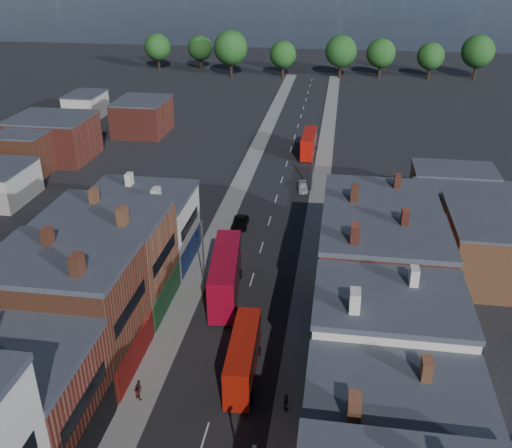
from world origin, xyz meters
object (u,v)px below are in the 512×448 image
(bus_1, at_px, (243,356))
(car_2, at_px, (240,223))
(bus_0, at_px, (225,274))
(ped_3, at_px, (286,402))
(ped_1, at_px, (138,391))
(car_1, at_px, (233,386))
(car_3, at_px, (303,187))
(bus_2, at_px, (309,143))

(bus_1, distance_m, car_2, 30.75)
(bus_0, xyz_separation_m, bus_1, (4.15, -12.71, -0.56))
(car_2, distance_m, ped_3, 35.28)
(car_2, height_order, ped_1, ped_1)
(car_1, xyz_separation_m, car_3, (2.49, 46.56, -0.02))
(bus_0, xyz_separation_m, bus_2, (5.81, 49.15, -0.52))
(bus_0, relative_size, ped_3, 7.28)
(ped_1, distance_m, ped_3, 12.67)
(car_2, bearing_deg, bus_2, 74.52)
(bus_2, xyz_separation_m, ped_3, (2.58, -65.54, -1.33))
(car_1, height_order, ped_3, ped_3)
(bus_2, distance_m, car_1, 63.94)
(car_2, relative_size, ped_1, 2.92)
(car_1, xyz_separation_m, ped_1, (-7.90, -2.21, 0.32))
(ped_3, bearing_deg, car_3, 14.80)
(car_1, bearing_deg, bus_1, 74.46)
(bus_1, distance_m, ped_1, 9.53)
(car_1, xyz_separation_m, car_2, (-5.11, 32.21, 0.06))
(car_2, bearing_deg, bus_0, -87.62)
(bus_1, xyz_separation_m, car_1, (-0.53, -2.03, -1.70))
(bus_0, bearing_deg, bus_1, -78.62)
(bus_1, xyz_separation_m, car_2, (-5.65, 30.19, -1.65))
(car_3, bearing_deg, car_1, -100.83)
(bus_0, distance_m, bus_1, 13.38)
(car_3, distance_m, ped_3, 48.27)
(bus_2, distance_m, car_2, 32.54)
(bus_0, distance_m, car_1, 15.34)
(car_3, bearing_deg, ped_1, -109.79)
(car_1, bearing_deg, car_2, 98.16)
(car_1, bearing_deg, ped_3, -20.02)
(bus_1, distance_m, car_1, 2.70)
(ped_1, xyz_separation_m, ped_3, (12.66, 0.55, 0.09))
(bus_1, height_order, ped_1, bus_1)
(car_2, height_order, ped_3, ped_3)
(bus_0, bearing_deg, bus_2, 76.54)
(ped_1, bearing_deg, car_2, -70.22)
(bus_0, relative_size, bus_2, 1.25)
(car_3, distance_m, ped_1, 49.86)
(bus_1, relative_size, car_1, 2.88)
(car_2, distance_m, ped_1, 34.53)
(car_1, height_order, ped_1, ped_1)
(bus_1, height_order, car_3, bus_1)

